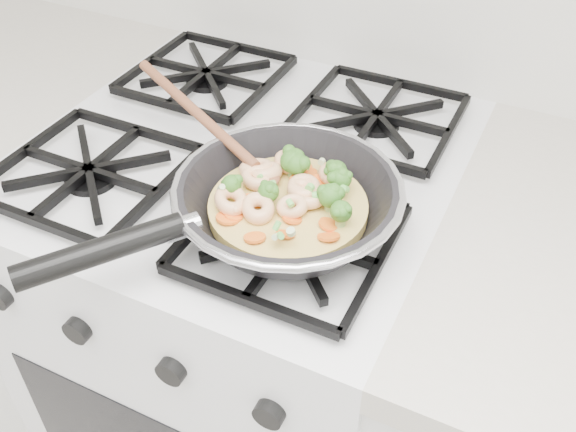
% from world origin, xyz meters
% --- Properties ---
extents(stove, '(0.60, 0.60, 0.92)m').
position_xyz_m(stove, '(0.00, 1.70, 0.46)').
color(stove, white).
rests_on(stove, ground).
extents(skillet, '(0.43, 0.40, 0.08)m').
position_xyz_m(skillet, '(0.13, 1.57, 0.95)').
color(skillet, black).
rests_on(skillet, stove).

